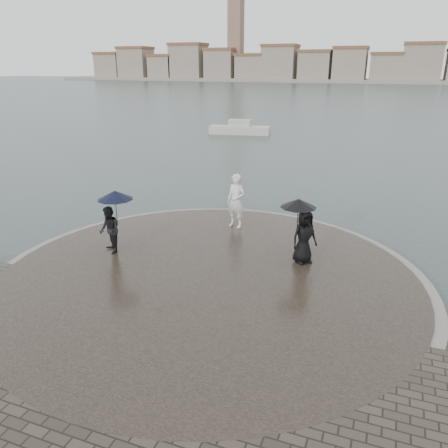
% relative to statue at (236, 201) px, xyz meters
% --- Properties ---
extents(ground, '(400.00, 400.00, 0.00)m').
position_rel_statue_xyz_m(ground, '(0.56, -7.50, -1.35)').
color(ground, '#2B3835').
rests_on(ground, ground).
extents(kerb_ring, '(12.50, 12.50, 0.32)m').
position_rel_statue_xyz_m(kerb_ring, '(0.56, -4.00, -1.19)').
color(kerb_ring, gray).
rests_on(kerb_ring, ground).
extents(quay_tip, '(11.90, 11.90, 0.36)m').
position_rel_statue_xyz_m(quay_tip, '(0.56, -4.00, -1.17)').
color(quay_tip, '#2D261E').
rests_on(quay_tip, ground).
extents(statue, '(0.81, 0.63, 1.98)m').
position_rel_statue_xyz_m(statue, '(0.00, 0.00, 0.00)').
color(statue, white).
rests_on(statue, quay_tip).
extents(visitor_left, '(1.27, 1.11, 2.04)m').
position_rel_statue_xyz_m(visitor_left, '(-2.87, -3.60, 0.17)').
color(visitor_left, black).
rests_on(visitor_left, quay_tip).
extents(visitor_right, '(1.26, 1.11, 1.95)m').
position_rel_statue_xyz_m(visitor_right, '(2.86, -2.17, 0.14)').
color(visitor_right, black).
rests_on(visitor_right, quay_tip).
extents(far_skyline, '(260.00, 20.00, 37.00)m').
position_rel_statue_xyz_m(far_skyline, '(-5.74, 153.21, 4.26)').
color(far_skyline, gray).
rests_on(far_skyline, ground).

